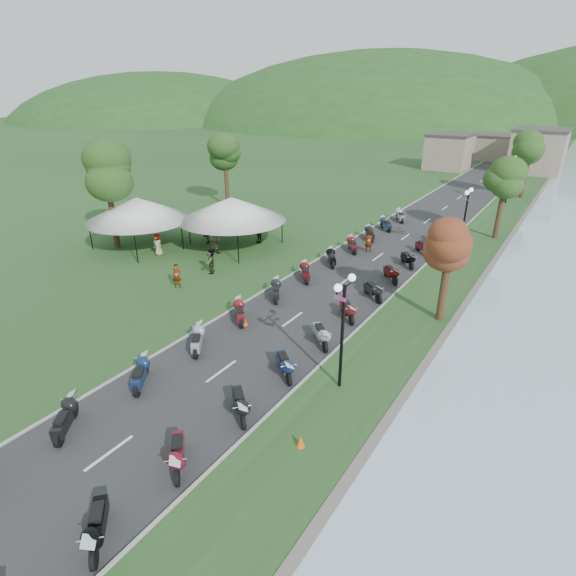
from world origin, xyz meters
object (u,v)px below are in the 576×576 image
Objects in this scene: pedestrian_c at (207,243)px; vendor_tent_main at (233,222)px; pedestrian_b at (216,252)px; pedestrian_a at (178,287)px.

vendor_tent_main is at bearing 82.84° from pedestrian_c.
vendor_tent_main reaches higher than pedestrian_b.
pedestrian_c is (-2.31, -0.64, -2.00)m from vendor_tent_main.
pedestrian_b is (-0.17, -1.96, -2.00)m from vendor_tent_main.
vendor_tent_main is at bearing -97.32° from pedestrian_b.
pedestrian_c is at bearing -164.54° from vendor_tent_main.
pedestrian_c is at bearing -34.13° from pedestrian_b.
pedestrian_c reaches higher than pedestrian_a.
pedestrian_b is at bearing -94.92° from vendor_tent_main.
vendor_tent_main reaches higher than pedestrian_a.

